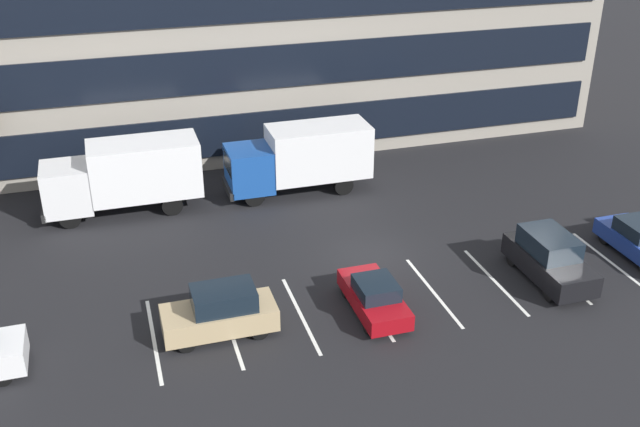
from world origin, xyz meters
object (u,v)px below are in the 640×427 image
box_truck_white (125,174)px  box_truck_blue (301,156)px  sedan_maroon (374,296)px  suv_black (549,258)px  suv_tan (221,312)px

box_truck_white → box_truck_blue: box_truck_white is taller
box_truck_white → sedan_maroon: box_truck_white is taller
box_truck_blue → suv_black: (7.45, -11.43, -0.97)m
box_truck_white → box_truck_blue: bearing=-1.4°
box_truck_white → suv_tan: bearing=-77.5°
box_truck_white → sedan_maroon: size_ratio=1.89×
suv_black → box_truck_white: bearing=144.4°
box_truck_blue → suv_tan: (-6.24, -11.29, -1.04)m
box_truck_white → suv_black: (16.24, -11.65, -1.01)m
suv_black → sedan_maroon: bearing=-178.7°
box_truck_blue → sedan_maroon: (-0.33, -11.61, -1.27)m
suv_tan → box_truck_white: bearing=102.5°
box_truck_blue → suv_tan: 12.94m
box_truck_white → suv_tan: box_truck_white is taller
suv_tan → sedan_maroon: 5.93m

